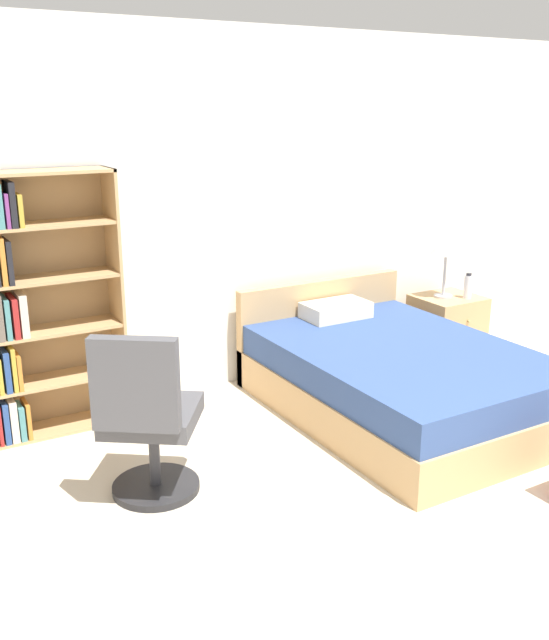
% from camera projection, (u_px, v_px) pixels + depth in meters
% --- Properties ---
extents(wall_back, '(9.00, 0.06, 2.60)m').
position_uv_depth(wall_back, '(235.00, 213.00, 5.22)').
color(wall_back, white).
rests_on(wall_back, ground_plane).
extents(bookshelf, '(0.88, 0.30, 1.69)m').
position_uv_depth(bookshelf, '(30.00, 305.00, 4.44)').
color(bookshelf, tan).
rests_on(bookshelf, ground_plane).
extents(bed, '(1.46, 2.07, 0.74)m').
position_uv_depth(bed, '(394.00, 376.00, 4.94)').
color(bed, tan).
rests_on(bed, ground_plane).
extents(office_chair, '(0.70, 0.72, 0.99)m').
position_uv_depth(office_chair, '(148.00, 421.00, 3.76)').
color(office_chair, '#232326').
rests_on(office_chair, ground_plane).
extents(nightstand, '(0.52, 0.50, 0.51)m').
position_uv_depth(nightstand, '(447.00, 325.00, 6.09)').
color(nightstand, tan).
rests_on(nightstand, ground_plane).
extents(table_lamp, '(0.26, 0.26, 0.54)m').
position_uv_depth(table_lamp, '(447.00, 246.00, 5.86)').
color(table_lamp, '#B2B2B7').
rests_on(table_lamp, nightstand).
extents(water_bottle, '(0.07, 0.07, 0.22)m').
position_uv_depth(water_bottle, '(468.00, 286.00, 5.93)').
color(water_bottle, silver).
rests_on(water_bottle, nightstand).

